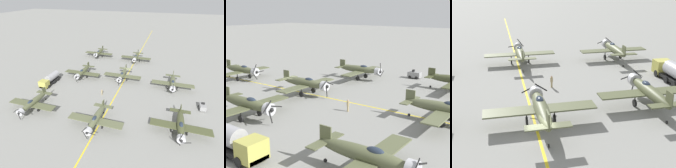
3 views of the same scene
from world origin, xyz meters
The scene contains 8 objects.
ground_plane centered at (0.00, 0.00, 0.00)m, with size 400.00×400.00×0.00m, color gray.
taxiway_stripe centered at (0.00, 0.00, 0.00)m, with size 0.30×160.00×0.01m, color yellow.
airplane_mid_right centered at (13.84, 5.68, 2.01)m, with size 12.00×9.98×3.65m.
airplane_mid_center centered at (0.62, 3.77, 2.01)m, with size 12.00×9.98×3.65m.
airplane_far_right centered at (17.25, 25.89, 2.01)m, with size 12.00×9.98×3.65m.
airplane_far_center centered at (0.44, 26.79, 2.01)m, with size 12.00×9.98×3.65m.
fuel_tanker centered at (21.49, 13.16, 1.51)m, with size 2.67×8.00×2.98m.
ground_crew_walking centered at (3.73, 14.53, 0.93)m, with size 0.37×0.37×1.71m.
Camera 3 is at (-3.46, -25.69, 15.79)m, focal length 50.00 mm.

